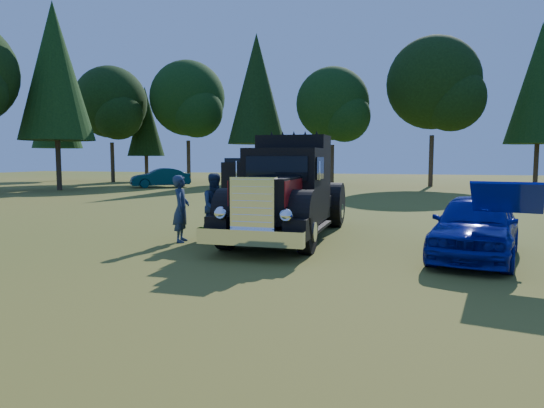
{
  "coord_description": "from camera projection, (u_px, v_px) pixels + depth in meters",
  "views": [
    {
      "loc": [
        2.48,
        -11.4,
        2.34
      ],
      "look_at": [
        -1.07,
        0.94,
        1.11
      ],
      "focal_mm": 32.0,
      "sensor_mm": 36.0,
      "label": 1
    }
  ],
  "objects": [
    {
      "name": "ground",
      "position": [
        303.0,
        254.0,
        11.81
      ],
      "size": [
        120.0,
        120.0,
        0.0
      ],
      "primitive_type": "plane",
      "color": "#435A1A",
      "rests_on": "ground"
    },
    {
      "name": "diamond_t_truck",
      "position": [
        286.0,
        194.0,
        13.96
      ],
      "size": [
        3.35,
        7.16,
        3.0
      ],
      "color": "black",
      "rests_on": "ground"
    },
    {
      "name": "spectator_far",
      "position": [
        216.0,
        207.0,
        13.67
      ],
      "size": [
        1.17,
        1.16,
        1.9
      ],
      "primitive_type": "imported",
      "rotation": [
        0.0,
        0.0,
        0.76
      ],
      "color": "#1C1D41",
      "rests_on": "ground"
    },
    {
      "name": "hotrod_coupe",
      "position": [
        476.0,
        226.0,
        11.27
      ],
      "size": [
        2.65,
        4.69,
        1.89
      ],
      "color": "#082EB5",
      "rests_on": "ground"
    },
    {
      "name": "distant_teal_car",
      "position": [
        160.0,
        178.0,
        38.18
      ],
      "size": [
        4.56,
        4.05,
        1.5
      ],
      "primitive_type": "imported",
      "rotation": [
        0.0,
        0.0,
        -0.91
      ],
      "color": "#082D34",
      "rests_on": "ground"
    },
    {
      "name": "treeline",
      "position": [
        378.0,
        88.0,
        37.65
      ],
      "size": [
        72.1,
        24.04,
        13.84
      ],
      "color": "#2D2116",
      "rests_on": "ground"
    },
    {
      "name": "spectator_near",
      "position": [
        181.0,
        209.0,
        13.4
      ],
      "size": [
        0.6,
        0.77,
        1.86
      ],
      "primitive_type": "imported",
      "rotation": [
        0.0,
        0.0,
        1.82
      ],
      "color": "#1D1D43",
      "rests_on": "ground"
    }
  ]
}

